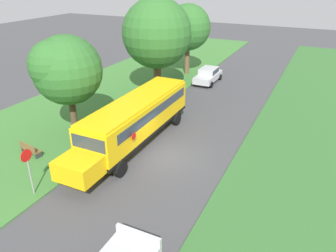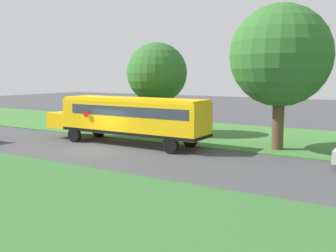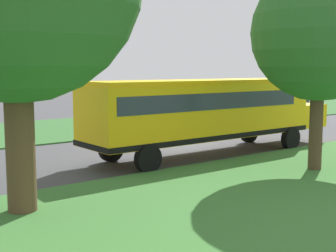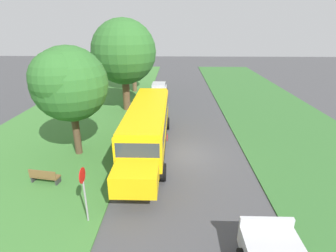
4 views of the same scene
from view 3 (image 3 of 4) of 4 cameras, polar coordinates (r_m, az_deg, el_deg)
The scene contains 5 objects.
ground_plane at distance 22.28m, azimuth 1.79°, elevation -2.33°, with size 120.00×120.00×0.00m, color #424244.
grass_far_side at distance 29.70m, azimuth -9.34°, elevation -0.01°, with size 10.00×80.00×0.07m, color #33662D.
school_bus at distance 19.54m, azimuth 4.92°, elevation 2.03°, with size 2.85×12.42×3.16m.
pickup_truck at distance 31.82m, azimuth 13.90°, elevation 2.21°, with size 2.28×5.40×2.10m.
oak_tree_beside_bus at distance 17.22m, azimuth 18.63°, elevation 11.09°, with size 4.69×4.79×7.18m.
Camera 3 is at (-16.94, 14.02, 3.60)m, focal length 50.00 mm.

